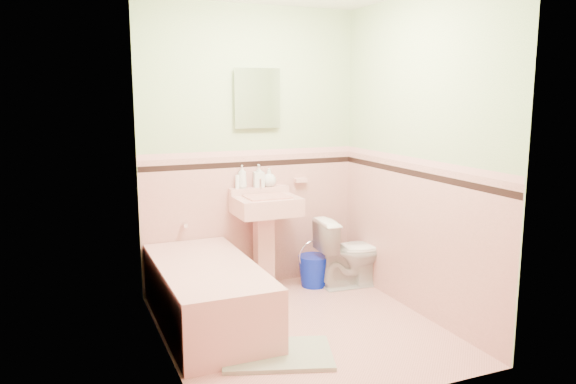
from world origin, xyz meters
name	(u,v)px	position (x,y,z in m)	size (l,w,h in m)	color
floor	(301,328)	(0.00, 0.00, 0.00)	(2.20, 2.20, 0.00)	#DF9C92
wall_back	(251,149)	(0.00, 1.10, 1.25)	(2.50, 2.50, 0.00)	beige
wall_front	(386,186)	(0.00, -1.10, 1.25)	(2.50, 2.50, 0.00)	beige
wall_left	(161,170)	(-1.00, 0.00, 1.25)	(2.50, 2.50, 0.00)	beige
wall_right	(418,157)	(1.00, 0.00, 1.25)	(2.50, 2.50, 0.00)	beige
wainscot_back	(252,221)	(0.00, 1.09, 0.60)	(2.00, 2.00, 0.00)	#E2A297
wainscot_front	(381,300)	(0.00, -1.09, 0.60)	(2.00, 2.00, 0.00)	#E2A297
wainscot_left	(166,267)	(-0.99, 0.00, 0.60)	(2.20, 2.20, 0.00)	#E2A297
wainscot_right	(413,238)	(0.99, 0.00, 0.60)	(2.20, 2.20, 0.00)	#E2A297
accent_back	(252,164)	(0.00, 1.08, 1.12)	(2.00, 2.00, 0.00)	black
accent_front	(384,209)	(0.00, -1.08, 1.12)	(2.00, 2.00, 0.00)	black
accent_left	(164,190)	(-0.98, 0.00, 1.12)	(2.20, 2.20, 0.00)	black
accent_right	(415,174)	(0.98, 0.00, 1.12)	(2.20, 2.20, 0.00)	black
cap_back	(252,153)	(0.00, 1.08, 1.22)	(2.00, 2.00, 0.00)	#DFA19D
cap_front	(384,191)	(0.00, -1.08, 1.22)	(2.00, 2.00, 0.00)	#DFA19D
cap_left	(164,175)	(-0.98, 0.00, 1.22)	(2.20, 2.20, 0.00)	#DFA19D
cap_right	(416,161)	(0.98, 0.00, 1.22)	(2.20, 2.20, 0.00)	#DFA19D
bathtub	(207,297)	(-0.63, 0.33, 0.23)	(0.70, 1.50, 0.45)	#DA9F96
tub_faucet	(184,225)	(-0.63, 1.05, 0.63)	(0.04, 0.04, 0.12)	silver
sink	(266,244)	(0.05, 0.86, 0.43)	(0.55, 0.48, 0.86)	#DA9F96
sink_faucet	(260,184)	(0.05, 1.00, 0.95)	(0.02, 0.02, 0.10)	silver
medicine_cabinet	(257,98)	(0.05, 1.07, 1.70)	(0.37, 0.04, 0.47)	white
soap_dish	(301,180)	(0.47, 1.06, 0.95)	(0.11, 0.07, 0.04)	#DA9F96
soap_bottle_left	(242,177)	(-0.11, 1.04, 1.02)	(0.08, 0.08, 0.21)	#B2B2B2
soap_bottle_mid	(259,176)	(0.05, 1.04, 1.02)	(0.09, 0.09, 0.20)	#B2B2B2
soap_bottle_right	(269,177)	(0.15, 1.04, 1.00)	(0.13, 0.13, 0.16)	#B2B2B2
tube	(237,182)	(-0.15, 1.04, 0.97)	(0.04, 0.04, 0.12)	white
toilet	(351,252)	(0.81, 0.69, 0.32)	(0.36, 0.63, 0.64)	white
bucket	(314,271)	(0.50, 0.82, 0.14)	(0.28, 0.28, 0.28)	#081DB5
bath_mat	(278,354)	(-0.34, -0.36, 0.01)	(0.72, 0.48, 0.03)	#95A287
shoe	(259,346)	(-0.45, -0.29, 0.06)	(0.16, 0.08, 0.07)	#BF1E59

